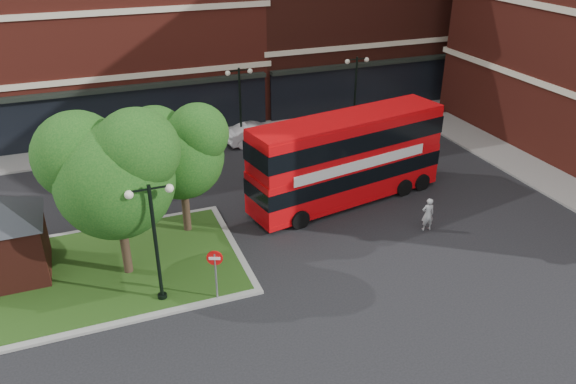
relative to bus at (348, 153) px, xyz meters
name	(u,v)px	position (x,y,z in m)	size (l,w,h in m)	color
ground	(296,274)	(-4.86, -5.29, -2.63)	(120.00, 120.00, 0.00)	black
pavement_far	(204,138)	(-4.86, 11.21, -2.57)	(44.00, 3.00, 0.12)	slate
pavement_side	(566,189)	(11.64, -3.29, -2.57)	(3.00, 28.00, 0.12)	slate
terrace_far_left	(54,18)	(-12.86, 18.71, 4.37)	(26.00, 12.00, 14.00)	maroon
traffic_island	(91,273)	(-12.86, -2.29, -2.56)	(12.60, 7.60, 0.15)	gray
kiosk	(1,228)	(-15.86, -1.29, -0.32)	(6.51, 6.51, 3.60)	#471911
tree_island_west	(110,169)	(-11.46, -2.71, 2.16)	(5.40, 4.71, 7.21)	#2D2116
tree_island_east	(178,148)	(-8.44, -0.23, 1.61)	(4.46, 3.90, 6.29)	#2D2116
lamp_island	(155,238)	(-10.36, -5.09, 0.20)	(1.72, 0.36, 5.00)	black
lamp_far_left	(240,103)	(-2.86, 9.21, 0.20)	(1.72, 0.36, 5.00)	black
lamp_far_right	(355,89)	(5.14, 9.21, 0.20)	(1.72, 0.36, 5.00)	black
bus	(348,153)	(0.00, 0.00, 0.00)	(10.77, 4.27, 4.01)	red
woman	(428,214)	(2.23, -4.13, -1.81)	(0.60, 0.40, 1.65)	#9B9B9E
car_silver	(156,147)	(-8.30, 9.21, -2.00)	(1.49, 3.70, 1.26)	silver
car_white	(256,133)	(-1.86, 9.21, -1.97)	(1.40, 4.02, 1.32)	white
no_entry_sign	(215,265)	(-8.36, -5.79, -1.04)	(0.59, 0.28, 2.24)	slate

